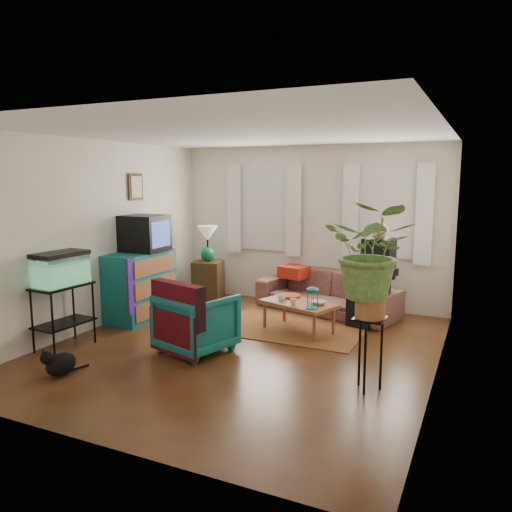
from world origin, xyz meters
The scene contains 31 objects.
floor centered at (0.00, 0.00, 0.00)m, with size 4.50×5.00×0.01m, color #4F2B14.
ceiling centered at (0.00, 0.00, 2.60)m, with size 4.50×5.00×0.01m, color white.
wall_back centered at (0.00, 2.50, 1.30)m, with size 4.50×0.01×2.60m, color silver.
wall_front centered at (0.00, -2.50, 1.30)m, with size 4.50×0.01×2.60m, color silver.
wall_left centered at (-2.25, 0.00, 1.30)m, with size 0.01×5.00×2.60m, color silver.
wall_right centered at (2.25, 0.00, 1.30)m, with size 0.01×5.00×2.60m, color silver.
window_left centered at (-0.80, 2.48, 1.55)m, with size 1.08×0.04×1.38m, color white.
window_right centered at (1.25, 2.48, 1.55)m, with size 1.08×0.04×1.38m, color white.
curtains_left centered at (-0.80, 2.40, 1.55)m, with size 1.36×0.06×1.50m, color white.
curtains_right centered at (1.25, 2.40, 1.55)m, with size 1.36×0.06×1.50m, color white.
picture_frame centered at (-2.21, 0.85, 1.95)m, with size 0.04×0.32×0.40m, color #3D2616.
area_rug centered at (0.25, 1.14, 0.01)m, with size 2.00×1.60×0.01m, color maroon.
sofa centered at (0.45, 2.05, 0.43)m, with size 2.20×0.87×0.86m, color brown.
seated_person centered at (1.22, 1.85, 0.65)m, with size 0.55×0.68×1.31m, color black, non-canonical shape.
side_table centered at (-1.65, 1.99, 0.34)m, with size 0.46×0.46×0.67m, color #3B2A16.
table_lamp centered at (-1.65, 1.99, 0.96)m, with size 0.35×0.35×0.62m, color white, non-canonical shape.
dresser centered at (-1.99, 0.57, 0.50)m, with size 0.56×1.12×1.00m, color #126371.
crt_tv centered at (-1.97, 0.68, 1.27)m, with size 0.61×0.56×0.54m, color black.
aquarium_stand centered at (-2.00, -0.91, 0.40)m, with size 0.40×0.71×0.80m, color black.
aquarium centered at (-2.00, -0.91, 1.00)m, with size 0.36×0.65×0.42m, color #7FD899.
black_cat centered at (-1.36, -1.59, 0.16)m, with size 0.24×0.37×0.31m, color black.
armchair centered at (-0.46, -0.31, 0.40)m, with size 0.78×0.73×0.80m, color navy.
serape_throw centered at (-0.55, -0.61, 0.56)m, with size 0.80×0.18×0.66m, color #9E0A0A.
coffee_table centered at (0.39, 0.94, 0.21)m, with size 1.00×0.54×0.41m, color brown.
cup_a centered at (0.14, 0.93, 0.46)m, with size 0.11×0.11×0.09m, color white.
cup_b centered at (0.38, 0.77, 0.46)m, with size 0.09×0.09×0.09m, color beige.
bowl centered at (0.68, 0.93, 0.44)m, with size 0.20×0.20×0.05m, color white.
snack_tray centered at (0.18, 1.16, 0.43)m, with size 0.31×0.31×0.04m, color #B21414.
birdcage centered at (0.67, 0.69, 0.56)m, with size 0.16×0.16×0.29m, color #115B6B, non-canonical shape.
plant_stand centered at (1.67, -0.56, 0.37)m, with size 0.31×0.31×0.74m, color black.
potted_plant centered at (1.67, -0.56, 1.25)m, with size 0.85×0.73×0.94m, color #599947.
Camera 1 is at (2.65, -5.29, 2.09)m, focal length 35.00 mm.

